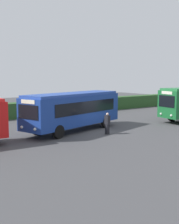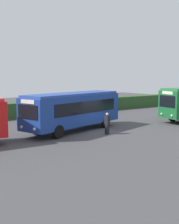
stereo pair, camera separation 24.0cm
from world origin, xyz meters
name	(u,v)px [view 2 (the right image)]	position (x,y,z in m)	size (l,w,h in m)	color
ground_plane	(95,132)	(0.00, 0.00, 0.00)	(77.38, 77.38, 0.00)	#424244
bus_blue	(73,109)	(-1.29, 1.28, 1.81)	(9.82, 4.87, 3.13)	navy
person_center	(107,123)	(0.05, -1.45, 0.89)	(0.29, 0.43, 1.69)	black
hedge_row	(34,109)	(0.00, 11.09, 0.81)	(50.69, 1.64, 1.62)	#294F24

